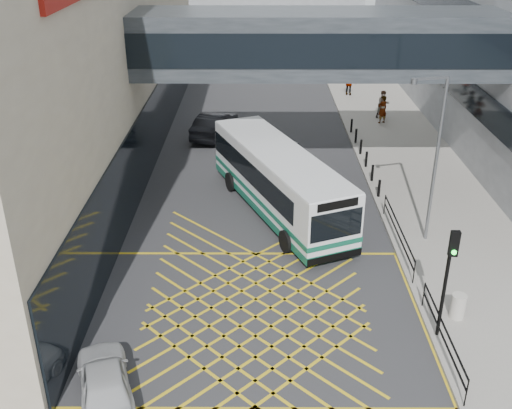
{
  "coord_description": "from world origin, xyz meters",
  "views": [
    {
      "loc": [
        0.08,
        -17.74,
        13.19
      ],
      "look_at": [
        0.0,
        4.0,
        2.6
      ],
      "focal_mm": 42.0,
      "sensor_mm": 36.0,
      "label": 1
    }
  ],
  "objects_px": {
    "litter_bin": "(458,306)",
    "pedestrian_a": "(383,109)",
    "car_white": "(105,380)",
    "pedestrian_b": "(383,104)",
    "pedestrian_c": "(349,84)",
    "traffic_light": "(449,269)",
    "bus": "(278,179)",
    "car_silver": "(273,150)",
    "car_dark": "(215,124)",
    "street_lamp": "(434,151)"
  },
  "relations": [
    {
      "from": "bus",
      "to": "pedestrian_a",
      "type": "xyz_separation_m",
      "value": [
        7.59,
        13.32,
        -0.58
      ]
    },
    {
      "from": "car_white",
      "to": "pedestrian_b",
      "type": "relative_size",
      "value": 2.13
    },
    {
      "from": "car_dark",
      "to": "pedestrian_b",
      "type": "relative_size",
      "value": 2.63
    },
    {
      "from": "bus",
      "to": "car_dark",
      "type": "xyz_separation_m",
      "value": [
        -3.79,
        11.0,
        -0.89
      ]
    },
    {
      "from": "bus",
      "to": "pedestrian_b",
      "type": "height_order",
      "value": "bus"
    },
    {
      "from": "litter_bin",
      "to": "pedestrian_a",
      "type": "bearing_deg",
      "value": 86.37
    },
    {
      "from": "car_white",
      "to": "car_dark",
      "type": "distance_m",
      "value": 23.71
    },
    {
      "from": "pedestrian_b",
      "to": "pedestrian_c",
      "type": "height_order",
      "value": "pedestrian_b"
    },
    {
      "from": "bus",
      "to": "car_white",
      "type": "distance_m",
      "value": 13.84
    },
    {
      "from": "car_silver",
      "to": "pedestrian_a",
      "type": "distance_m",
      "value": 10.31
    },
    {
      "from": "car_dark",
      "to": "pedestrian_a",
      "type": "relative_size",
      "value": 2.67
    },
    {
      "from": "car_silver",
      "to": "pedestrian_c",
      "type": "relative_size",
      "value": 2.65
    },
    {
      "from": "bus",
      "to": "pedestrian_c",
      "type": "relative_size",
      "value": 6.11
    },
    {
      "from": "car_silver",
      "to": "pedestrian_b",
      "type": "relative_size",
      "value": 2.54
    },
    {
      "from": "car_white",
      "to": "pedestrian_c",
      "type": "relative_size",
      "value": 2.22
    },
    {
      "from": "car_dark",
      "to": "pedestrian_b",
      "type": "bearing_deg",
      "value": -146.81
    },
    {
      "from": "traffic_light",
      "to": "pedestrian_c",
      "type": "xyz_separation_m",
      "value": [
        1.05,
        30.29,
        -1.77
      ]
    },
    {
      "from": "car_dark",
      "to": "pedestrian_c",
      "type": "distance_m",
      "value": 13.74
    },
    {
      "from": "car_white",
      "to": "traffic_light",
      "type": "relative_size",
      "value": 0.99
    },
    {
      "from": "bus",
      "to": "street_lamp",
      "type": "distance_m",
      "value": 7.53
    },
    {
      "from": "street_lamp",
      "to": "pedestrian_c",
      "type": "distance_m",
      "value": 23.67
    },
    {
      "from": "bus",
      "to": "litter_bin",
      "type": "xyz_separation_m",
      "value": [
        6.18,
        -8.82,
        -1.07
      ]
    },
    {
      "from": "litter_bin",
      "to": "pedestrian_a",
      "type": "xyz_separation_m",
      "value": [
        1.41,
        22.14,
        0.49
      ]
    },
    {
      "from": "car_white",
      "to": "car_silver",
      "type": "distance_m",
      "value": 19.86
    },
    {
      "from": "street_lamp",
      "to": "car_white",
      "type": "bearing_deg",
      "value": -155.17
    },
    {
      "from": "traffic_light",
      "to": "street_lamp",
      "type": "distance_m",
      "value": 7.09
    },
    {
      "from": "bus",
      "to": "traffic_light",
      "type": "distance_m",
      "value": 11.27
    },
    {
      "from": "car_white",
      "to": "litter_bin",
      "type": "height_order",
      "value": "car_white"
    },
    {
      "from": "bus",
      "to": "car_silver",
      "type": "relative_size",
      "value": 2.31
    },
    {
      "from": "pedestrian_a",
      "to": "car_silver",
      "type": "bearing_deg",
      "value": 14.08
    },
    {
      "from": "pedestrian_c",
      "to": "pedestrian_b",
      "type": "bearing_deg",
      "value": 123.91
    },
    {
      "from": "car_silver",
      "to": "litter_bin",
      "type": "height_order",
      "value": "car_silver"
    },
    {
      "from": "traffic_light",
      "to": "street_lamp",
      "type": "height_order",
      "value": "street_lamp"
    },
    {
      "from": "pedestrian_b",
      "to": "car_dark",
      "type": "bearing_deg",
      "value": 176.66
    },
    {
      "from": "car_white",
      "to": "car_dark",
      "type": "height_order",
      "value": "car_dark"
    },
    {
      "from": "street_lamp",
      "to": "litter_bin",
      "type": "height_order",
      "value": "street_lamp"
    },
    {
      "from": "car_white",
      "to": "pedestrian_b",
      "type": "height_order",
      "value": "pedestrian_b"
    },
    {
      "from": "bus",
      "to": "car_dark",
      "type": "height_order",
      "value": "bus"
    },
    {
      "from": "car_dark",
      "to": "bus",
      "type": "bearing_deg",
      "value": 125.55
    },
    {
      "from": "car_white",
      "to": "litter_bin",
      "type": "distance_m",
      "value": 12.32
    },
    {
      "from": "bus",
      "to": "litter_bin",
      "type": "height_order",
      "value": "bus"
    },
    {
      "from": "pedestrian_a",
      "to": "traffic_light",
      "type": "bearing_deg",
      "value": 56.46
    },
    {
      "from": "street_lamp",
      "to": "car_dark",
      "type": "bearing_deg",
      "value": 111.74
    },
    {
      "from": "traffic_light",
      "to": "litter_bin",
      "type": "distance_m",
      "value": 2.67
    },
    {
      "from": "car_silver",
      "to": "pedestrian_b",
      "type": "bearing_deg",
      "value": -111.53
    },
    {
      "from": "traffic_light",
      "to": "pedestrian_c",
      "type": "height_order",
      "value": "traffic_light"
    },
    {
      "from": "pedestrian_b",
      "to": "pedestrian_c",
      "type": "xyz_separation_m",
      "value": [
        -1.57,
        5.89,
        -0.04
      ]
    },
    {
      "from": "car_dark",
      "to": "pedestrian_c",
      "type": "bearing_deg",
      "value": -120.49
    },
    {
      "from": "bus",
      "to": "litter_bin",
      "type": "bearing_deg",
      "value": -77.69
    },
    {
      "from": "street_lamp",
      "to": "pedestrian_c",
      "type": "relative_size",
      "value": 3.93
    }
  ]
}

